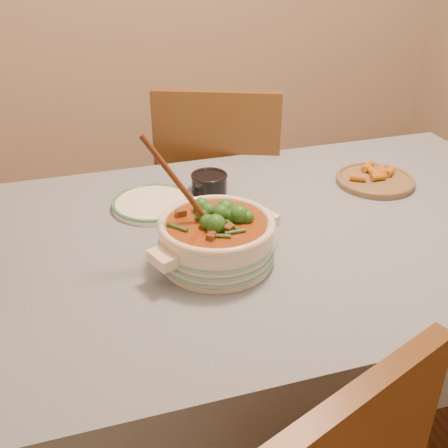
{
  "coord_description": "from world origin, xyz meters",
  "views": [
    {
      "loc": [
        -0.57,
        -1.23,
        1.53
      ],
      "look_at": [
        -0.21,
        -0.09,
        0.85
      ],
      "focal_mm": 45.0,
      "sensor_mm": 36.0,
      "label": 1
    }
  ],
  "objects_px": {
    "dining_table": "(286,256)",
    "fried_plate": "(375,179)",
    "chair_far": "(220,187)",
    "stew_casserole": "(216,236)",
    "white_plate": "(153,203)",
    "condiment_bowl": "(209,182)"
  },
  "relations": [
    {
      "from": "chair_far",
      "to": "dining_table",
      "type": "bearing_deg",
      "value": 110.61
    },
    {
      "from": "fried_plate",
      "to": "chair_far",
      "type": "height_order",
      "value": "chair_far"
    },
    {
      "from": "fried_plate",
      "to": "condiment_bowl",
      "type": "bearing_deg",
      "value": 169.05
    },
    {
      "from": "condiment_bowl",
      "to": "chair_far",
      "type": "relative_size",
      "value": 0.14
    },
    {
      "from": "white_plate",
      "to": "condiment_bowl",
      "type": "distance_m",
      "value": 0.19
    },
    {
      "from": "white_plate",
      "to": "fried_plate",
      "type": "distance_m",
      "value": 0.71
    },
    {
      "from": "stew_casserole",
      "to": "chair_far",
      "type": "xyz_separation_m",
      "value": [
        0.25,
        0.8,
        -0.27
      ]
    },
    {
      "from": "dining_table",
      "to": "chair_far",
      "type": "bearing_deg",
      "value": 88.87
    },
    {
      "from": "white_plate",
      "to": "dining_table",
      "type": "bearing_deg",
      "value": -35.49
    },
    {
      "from": "stew_casserole",
      "to": "condiment_bowl",
      "type": "height_order",
      "value": "stew_casserole"
    },
    {
      "from": "condiment_bowl",
      "to": "chair_far",
      "type": "height_order",
      "value": "chair_far"
    },
    {
      "from": "stew_casserole",
      "to": "white_plate",
      "type": "distance_m",
      "value": 0.36
    },
    {
      "from": "stew_casserole",
      "to": "fried_plate",
      "type": "height_order",
      "value": "stew_casserole"
    },
    {
      "from": "stew_casserole",
      "to": "chair_far",
      "type": "bearing_deg",
      "value": 72.71
    },
    {
      "from": "condiment_bowl",
      "to": "chair_far",
      "type": "xyz_separation_m",
      "value": [
        0.16,
        0.42,
        -0.23
      ]
    },
    {
      "from": "dining_table",
      "to": "fried_plate",
      "type": "height_order",
      "value": "fried_plate"
    },
    {
      "from": "condiment_bowl",
      "to": "chair_far",
      "type": "distance_m",
      "value": 0.5
    },
    {
      "from": "stew_casserole",
      "to": "condiment_bowl",
      "type": "bearing_deg",
      "value": 76.69
    },
    {
      "from": "dining_table",
      "to": "chair_far",
      "type": "relative_size",
      "value": 1.71
    },
    {
      "from": "stew_casserole",
      "to": "white_plate",
      "type": "bearing_deg",
      "value": 105.82
    },
    {
      "from": "chair_far",
      "to": "stew_casserole",
      "type": "bearing_deg",
      "value": 94.44
    },
    {
      "from": "dining_table",
      "to": "white_plate",
      "type": "bearing_deg",
      "value": 144.51
    }
  ]
}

